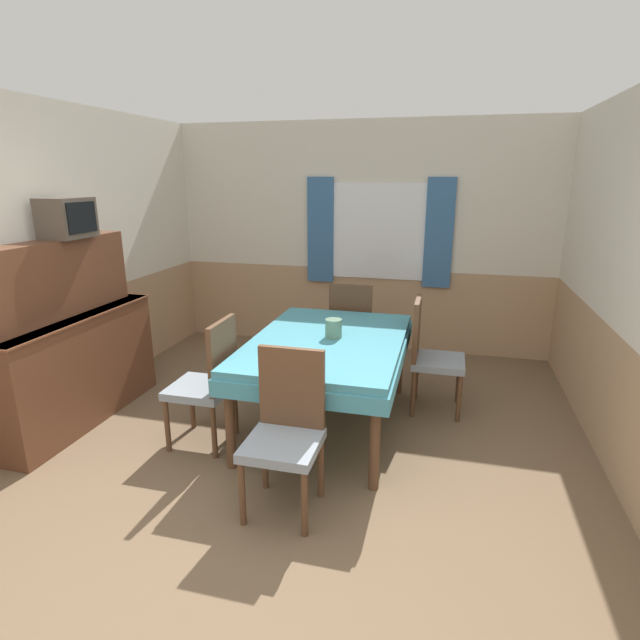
# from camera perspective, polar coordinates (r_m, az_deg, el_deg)

# --- Properties ---
(ground_plane) EXTENTS (16.00, 16.00, 0.00)m
(ground_plane) POSITION_cam_1_polar(r_m,az_deg,el_deg) (2.98, -10.39, -26.30)
(ground_plane) COLOR brown
(wall_back) EXTENTS (4.76, 0.09, 2.60)m
(wall_back) POSITION_cam_1_polar(r_m,az_deg,el_deg) (5.87, 4.67, 9.31)
(wall_back) COLOR silver
(wall_back) RESTS_ON ground_plane
(wall_left) EXTENTS (0.05, 4.16, 2.60)m
(wall_left) POSITION_cam_1_polar(r_m,az_deg,el_deg) (5.06, -25.31, 6.67)
(wall_left) COLOR silver
(wall_left) RESTS_ON ground_plane
(wall_right) EXTENTS (0.05, 4.16, 2.60)m
(wall_right) POSITION_cam_1_polar(r_m,az_deg,el_deg) (4.09, 31.30, 3.95)
(wall_right) COLOR silver
(wall_right) RESTS_ON ground_plane
(dining_table) EXTENTS (1.20, 1.76, 0.75)m
(dining_table) POSITION_cam_1_polar(r_m,az_deg,el_deg) (4.00, 0.86, -3.53)
(dining_table) COLOR teal
(dining_table) RESTS_ON ground_plane
(chair_head_near) EXTENTS (0.44, 0.44, 1.00)m
(chair_head_near) POSITION_cam_1_polar(r_m,az_deg,el_deg) (3.11, -3.90, -12.10)
(chair_head_near) COLOR brown
(chair_head_near) RESTS_ON ground_plane
(chair_right_far) EXTENTS (0.44, 0.44, 1.00)m
(chair_right_far) POSITION_cam_1_polar(r_m,az_deg,el_deg) (4.43, 12.46, -3.61)
(chair_right_far) COLOR brown
(chair_right_far) RESTS_ON ground_plane
(chair_head_window) EXTENTS (0.44, 0.44, 1.00)m
(chair_head_window) POSITION_cam_1_polar(r_m,az_deg,el_deg) (5.03, 3.72, -0.86)
(chair_head_window) COLOR brown
(chair_head_window) RESTS_ON ground_plane
(chair_left_near) EXTENTS (0.44, 0.44, 1.00)m
(chair_left_near) POSITION_cam_1_polar(r_m,az_deg,el_deg) (3.85, -12.59, -6.66)
(chair_left_near) COLOR brown
(chair_left_near) RESTS_ON ground_plane
(sideboard) EXTENTS (0.46, 1.62, 1.52)m
(sideboard) POSITION_cam_1_polar(r_m,az_deg,el_deg) (4.58, -26.68, -2.76)
(sideboard) COLOR brown
(sideboard) RESTS_ON ground_plane
(tv) EXTENTS (0.29, 0.39, 0.32)m
(tv) POSITION_cam_1_polar(r_m,az_deg,el_deg) (4.51, -26.96, 10.36)
(tv) COLOR #51473D
(tv) RESTS_ON sideboard
(vase) EXTENTS (0.13, 0.13, 0.15)m
(vase) POSITION_cam_1_polar(r_m,az_deg,el_deg) (3.98, 1.56, -0.96)
(vase) COLOR slate
(vase) RESTS_ON dining_table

